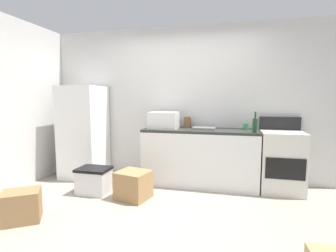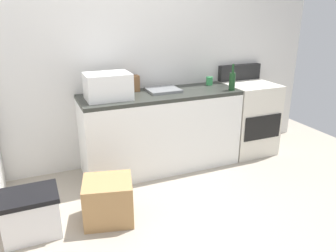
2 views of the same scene
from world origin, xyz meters
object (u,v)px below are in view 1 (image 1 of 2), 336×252
Objects in this scene: storage_bin at (94,180)px; wine_bottle at (255,125)px; microwave at (164,120)px; stove_oven at (281,160)px; coffee_mug at (246,126)px; knife_block at (187,122)px; cardboard_box_medium at (21,206)px; cardboard_box_small at (133,185)px; refrigerator at (84,132)px.

wine_bottle is at bearing 14.02° from storage_bin.
wine_bottle is (1.40, -0.16, -0.03)m from microwave.
wine_bottle reaches higher than microwave.
microwave is (-1.81, -0.03, 0.57)m from stove_oven.
knife_block is at bearing 176.86° from coffee_mug.
microwave reaches higher than storage_bin.
cardboard_box_medium is (-1.57, -1.93, -0.81)m from knife_block.
cardboard_box_medium is at bearing -143.29° from coffee_mug.
knife_block is 0.45× the size of cardboard_box_medium.
microwave reaches higher than stove_oven.
storage_bin is (-2.68, -0.76, -0.27)m from stove_oven.
coffee_mug is 1.95m from cardboard_box_small.
refrigerator is at bearing 148.31° from cardboard_box_small.
wine_bottle is at bearing -2.80° from refrigerator.
knife_block is at bearing 172.48° from stove_oven.
coffee_mug reaches higher than cardboard_box_small.
refrigerator is 3.80× the size of cardboard_box_small.
microwave is 1.53× the size of wine_bottle.
stove_oven is 2.22m from cardboard_box_small.
cardboard_box_medium is at bearing -150.19° from stove_oven.
wine_bottle is 3.00× the size of coffee_mug.
wine_bottle is at bearing -20.28° from knife_block.
storage_bin is at bearing -164.12° from stove_oven.
cardboard_box_small is at bearing -106.41° from microwave.
cardboard_box_small is (-2.04, -0.81, -0.27)m from stove_oven.
cardboard_box_medium is 0.94× the size of cardboard_box_small.
refrigerator is 2.77m from coffee_mug.
coffee_mug is at bearing 31.96° from cardboard_box_small.
refrigerator reaches higher than cardboard_box_small.
knife_block is at bearing 7.78° from refrigerator.
coffee_mug is (-0.51, 0.14, 0.48)m from stove_oven.
storage_bin is (0.59, -0.71, -0.61)m from refrigerator.
cardboard_box_medium is 1.04m from storage_bin.
storage_bin is at bearing 175.44° from cardboard_box_small.
stove_oven is 6.11× the size of knife_block.
coffee_mug is at bearing 36.71° from cardboard_box_medium.
microwave is at bearing 0.95° from refrigerator.
knife_block is at bearing 38.00° from storage_bin.
storage_bin is at bearing -165.98° from wine_bottle.
cardboard_box_small is (-1.63, -0.62, -0.82)m from wine_bottle.
coffee_mug is (-0.10, 0.34, -0.06)m from wine_bottle.
knife_block is 2.62m from cardboard_box_medium.
coffee_mug is 0.24× the size of cardboard_box_small.
cardboard_box_small is (-1.53, -0.95, -0.76)m from coffee_mug.
stove_oven is (3.27, 0.06, -0.34)m from refrigerator.
refrigerator is at bearing -179.05° from microwave.
refrigerator is at bearing -175.94° from coffee_mug.
wine_bottle is at bearing -72.66° from coffee_mug.
cardboard_box_medium is 0.86× the size of storage_bin.
stove_oven is 11.00× the size of coffee_mug.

